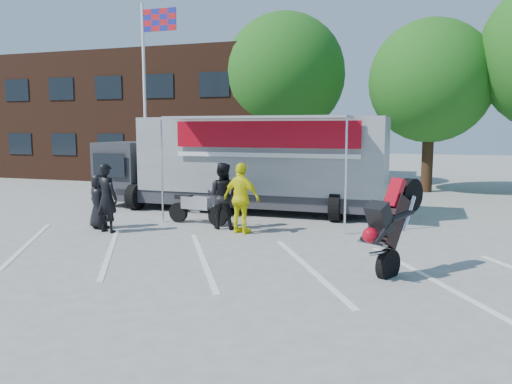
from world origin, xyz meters
The scene contains 13 objects.
ground centered at (0.00, 0.00, 0.00)m, with size 100.00×100.00×0.00m, color #A0A09B.
parking_bay_lines centered at (0.00, 1.00, 0.01)m, with size 18.00×5.00×0.01m, color white.
office_building centered at (-10.00, 18.00, 3.50)m, with size 18.00×8.00×7.00m, color #422215.
flagpole centered at (-6.24, 10.00, 5.05)m, with size 1.61×0.12×8.00m.
tree_left centered at (-2.00, 16.00, 5.57)m, with size 6.12×6.12×8.64m.
tree_mid centered at (5.00, 15.00, 4.94)m, with size 5.44×5.44×7.68m.
transporter_truck centered at (-0.97, 7.39, 0.00)m, with size 10.20×4.91×3.24m, color #93979B, non-canonical shape.
parked_motorcycle centered at (-1.62, 4.65, 0.00)m, with size 0.69×2.06×1.08m, color silver, non-canonical shape.
stunt_bike_rider centered at (4.50, 1.41, 0.00)m, with size 0.85×1.80×2.11m, color black, non-canonical shape.
spectator_leather_a centered at (-4.05, 3.17, 0.80)m, with size 0.78×0.51×1.60m, color black.
spectator_leather_b centered at (-3.50, 2.78, 0.96)m, with size 0.70×0.46×1.93m, color black.
spectator_leather_c centered at (-0.67, 4.30, 0.95)m, with size 0.92×0.72×1.90m, color black.
spectator_hivis centered at (0.09, 3.82, 0.97)m, with size 1.14×0.48×1.95m, color #FBF70D.
Camera 1 is at (4.70, -8.88, 2.88)m, focal length 35.00 mm.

